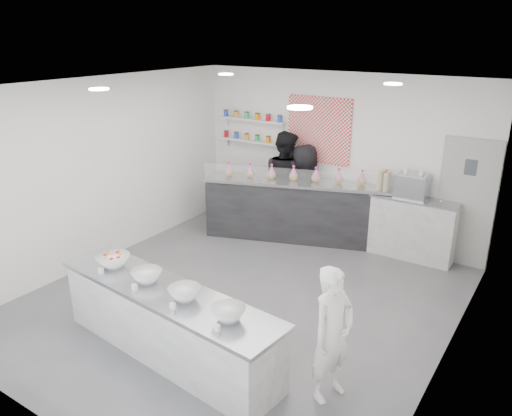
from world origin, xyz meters
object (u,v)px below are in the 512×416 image
(espresso_ledge, at_px, (412,228))
(woman_prep, at_px, (332,334))
(espresso_machine, at_px, (412,186))
(back_bar, at_px, (303,211))
(staff_left, at_px, (285,181))
(prep_counter, at_px, (168,323))
(staff_right, at_px, (304,190))

(espresso_ledge, distance_m, woman_prep, 3.90)
(espresso_machine, bearing_deg, espresso_ledge, 0.00)
(back_bar, height_order, staff_left, staff_left)
(espresso_machine, distance_m, staff_left, 2.37)
(espresso_machine, bearing_deg, woman_prep, -83.76)
(woman_prep, distance_m, staff_left, 4.72)
(prep_counter, relative_size, back_bar, 0.87)
(prep_counter, distance_m, espresso_ledge, 4.56)
(woman_prep, bearing_deg, espresso_ledge, 22.09)
(prep_counter, relative_size, staff_left, 1.63)
(back_bar, height_order, woman_prep, woman_prep)
(prep_counter, distance_m, espresso_machine, 4.61)
(espresso_ledge, distance_m, espresso_machine, 0.72)
(prep_counter, bearing_deg, staff_right, 102.21)
(prep_counter, distance_m, woman_prep, 1.98)
(espresso_ledge, height_order, woman_prep, woman_prep)
(woman_prep, bearing_deg, staff_right, 48.89)
(espresso_machine, xyz_separation_m, staff_left, (-2.35, -0.07, -0.29))
(espresso_ledge, bearing_deg, back_bar, -170.29)
(staff_left, bearing_deg, espresso_ledge, -156.80)
(staff_right, bearing_deg, espresso_ledge, -170.96)
(woman_prep, xyz_separation_m, staff_right, (-2.38, 3.81, 0.12))
(prep_counter, relative_size, staff_right, 1.82)
(espresso_machine, bearing_deg, staff_right, -177.86)
(woman_prep, bearing_deg, espresso_machine, 23.10)
(woman_prep, bearing_deg, staff_left, 53.00)
(staff_left, distance_m, staff_right, 0.41)
(espresso_ledge, xyz_separation_m, staff_left, (-2.42, -0.07, 0.43))
(espresso_ledge, relative_size, woman_prep, 0.95)
(espresso_ledge, relative_size, staff_left, 0.74)
(staff_left, xyz_separation_m, staff_right, (0.40, 0.00, -0.10))
(back_bar, distance_m, espresso_machine, 1.97)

